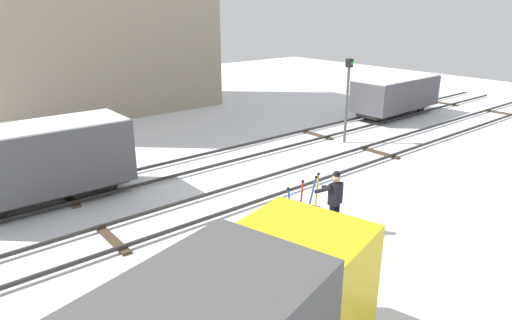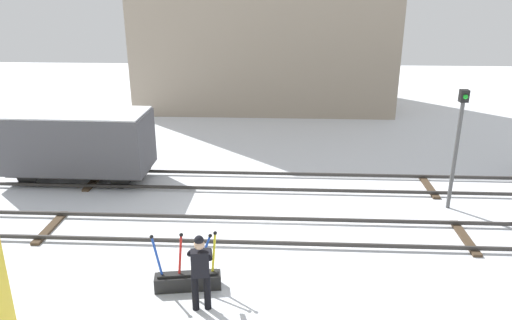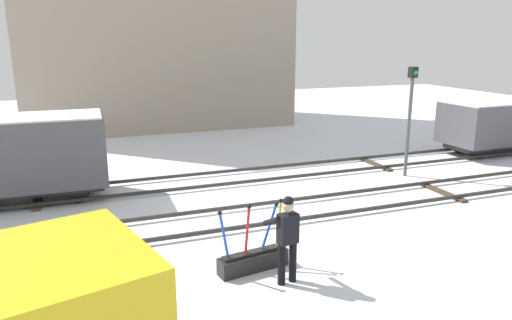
# 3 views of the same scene
# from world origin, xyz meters

# --- Properties ---
(ground_plane) EXTENTS (60.00, 60.00, 0.00)m
(ground_plane) POSITION_xyz_m (0.00, 0.00, 0.00)
(ground_plane) COLOR silver
(track_main_line) EXTENTS (44.00, 1.94, 0.18)m
(track_main_line) POSITION_xyz_m (0.00, 0.00, 0.11)
(track_main_line) COLOR #2D2B28
(track_main_line) RESTS_ON ground_plane
(track_siding_near) EXTENTS (44.00, 1.94, 0.18)m
(track_siding_near) POSITION_xyz_m (0.00, 3.60, 0.11)
(track_siding_near) COLOR #2D2B28
(track_siding_near) RESTS_ON ground_plane
(switch_lever_frame) EXTENTS (1.56, 0.60, 1.45)m
(switch_lever_frame) POSITION_xyz_m (-1.36, -2.69, 0.25)
(switch_lever_frame) COLOR black
(switch_lever_frame) RESTS_ON ground_plane
(rail_worker) EXTENTS (0.61, 0.74, 1.79)m
(rail_worker) POSITION_xyz_m (-0.94, -3.39, 1.01)
(rail_worker) COLOR black
(rail_worker) RESTS_ON ground_plane
(signal_post) EXTENTS (0.24, 0.32, 3.76)m
(signal_post) POSITION_xyz_m (6.02, 2.01, 2.31)
(signal_post) COLOR #4C4C4C
(signal_post) RESTS_ON ground_plane
(freight_car_back_track) EXTENTS (5.12, 2.14, 2.54)m
(freight_car_back_track) POSITION_xyz_m (-6.39, 3.60, 1.45)
(freight_car_back_track) COLOR #2D2B28
(freight_car_back_track) RESTS_ON ground_plane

